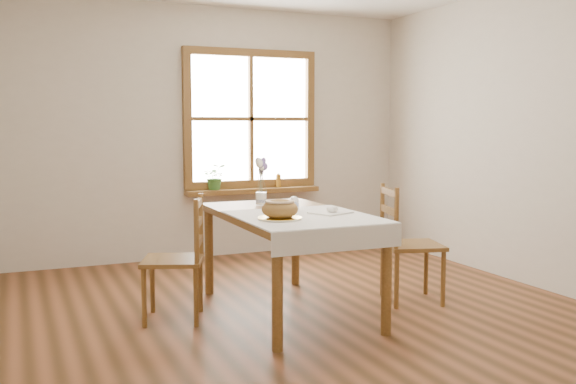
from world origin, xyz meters
The scene contains 18 objects.
ground centered at (0.00, 0.00, 0.00)m, with size 5.00×5.00×0.00m, color brown.
room_walls centered at (0.00, 0.00, 1.71)m, with size 4.60×5.10×2.65m.
window centered at (0.50, 2.47, 1.45)m, with size 1.46×0.08×1.46m.
window_sill centered at (0.50, 2.40, 0.69)m, with size 1.46×0.20×0.05m.
dining_table centered at (0.00, 0.30, 0.66)m, with size 0.90×1.60×0.75m.
table_linen centered at (0.00, 0.00, 0.76)m, with size 0.91×0.99×0.01m, color silver.
chair_left centered at (-0.83, 0.46, 0.44)m, with size 0.41×0.43×0.89m, color brown, non-canonical shape.
chair_right centered at (1.02, 0.18, 0.46)m, with size 0.43×0.45×0.92m, color brown, non-canonical shape.
bread_plate centered at (-0.22, -0.07, 0.77)m, with size 0.29×0.29×0.02m, color white.
bread_loaf centered at (-0.22, -0.07, 0.84)m, with size 0.25×0.25×0.13m, color olive.
egg_napkin centered at (0.23, 0.06, 0.77)m, with size 0.26×0.22×0.01m, color silver.
eggs centered at (0.23, 0.06, 0.79)m, with size 0.20×0.18×0.04m, color white, non-canonical shape.
salt_shaker centered at (0.07, 0.34, 0.81)m, with size 0.05×0.05×0.10m, color white.
pepper_shaker centered at (0.09, 0.36, 0.80)m, with size 0.05×0.05×0.09m, color white.
flower_vase centered at (-0.04, 0.75, 0.80)m, with size 0.09×0.09×0.10m, color white.
lavender_bouquet centered at (-0.04, 0.75, 0.99)m, with size 0.15×0.15×0.29m, color #6D5699, non-canonical shape.
potted_plant centered at (0.08, 2.40, 0.82)m, with size 0.24×0.27×0.21m, color #376A2A.
amber_bottle centered at (0.79, 2.40, 0.79)m, with size 0.05×0.05×0.15m, color #AC741F.
Camera 1 is at (-1.85, -3.99, 1.39)m, focal length 40.00 mm.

